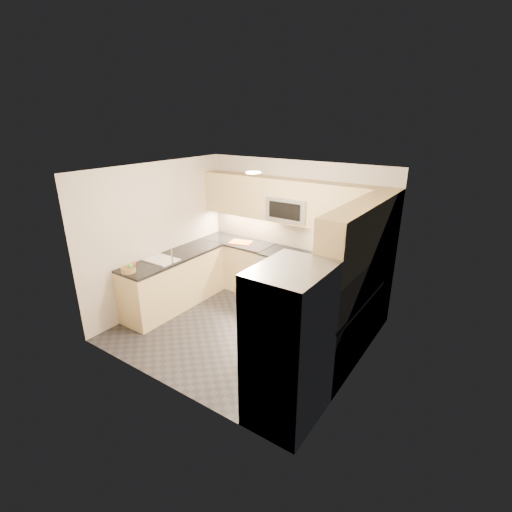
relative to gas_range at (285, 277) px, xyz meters
name	(u,v)px	position (x,y,z in m)	size (l,w,h in m)	color
floor	(244,330)	(0.00, -1.28, -0.46)	(3.60, 3.20, 0.00)	black
ceiling	(241,171)	(0.00, -1.28, 2.04)	(3.60, 3.20, 0.02)	beige
wall_back	(295,231)	(0.00, 0.32, 0.79)	(3.60, 0.02, 2.50)	#BEB4A6
wall_front	(160,297)	(0.00, -2.88, 0.79)	(3.60, 0.02, 2.50)	#BEB4A6
wall_left	(159,236)	(-1.80, -1.28, 0.79)	(0.02, 3.20, 2.50)	#BEB4A6
wall_right	(362,286)	(1.80, -1.28, 0.79)	(0.02, 3.20, 2.50)	#BEB4A6
base_cab_back_left	(238,264)	(-1.09, 0.02, -0.01)	(1.42, 0.60, 0.90)	#D1B67E
base_cab_back_right	(342,292)	(1.09, 0.02, -0.01)	(1.42, 0.60, 0.90)	#D1B67E
base_cab_right	(338,330)	(1.50, -1.12, -0.01)	(0.60, 1.70, 0.90)	#D1B67E
base_cab_peninsula	(175,282)	(-1.50, -1.28, -0.01)	(0.60, 2.00, 0.90)	#D1B67E
countertop_back_left	(237,242)	(-1.09, 0.02, 0.47)	(1.42, 0.63, 0.04)	black
countertop_back_right	(344,266)	(1.09, 0.02, 0.47)	(1.42, 0.63, 0.04)	black
countertop_right	(341,299)	(1.50, -1.12, 0.47)	(0.63, 1.70, 0.04)	black
countertop_peninsula	(173,257)	(-1.50, -1.28, 0.47)	(0.63, 2.00, 0.04)	black
upper_cab_back	(291,201)	(0.00, 0.15, 1.37)	(3.60, 0.35, 0.75)	#D1B67E
upper_cab_right	(360,233)	(1.62, -1.00, 1.37)	(0.35, 1.95, 0.75)	#D1B67E
backsplash_back	(295,234)	(0.00, 0.32, 0.74)	(3.60, 0.01, 0.51)	tan
backsplash_right	(372,278)	(1.80, -0.82, 0.74)	(0.01, 2.30, 0.51)	tan
gas_range	(285,277)	(0.00, 0.00, 0.00)	(0.76, 0.65, 0.91)	#ACB0B5
range_cooktop	(285,253)	(0.00, 0.00, 0.46)	(0.76, 0.65, 0.03)	black
oven_door_glass	(275,284)	(0.00, -0.33, -0.01)	(0.62, 0.02, 0.45)	black
oven_handle	(275,270)	(0.00, -0.35, 0.26)	(0.02, 0.02, 0.60)	#B2B5BA
microwave	(290,209)	(0.00, 0.12, 1.24)	(0.76, 0.40, 0.40)	#96979D
microwave_door	(284,211)	(0.00, -0.08, 1.24)	(0.60, 0.01, 0.28)	black
refrigerator	(289,346)	(1.45, -2.43, 0.45)	(0.70, 0.90, 1.80)	#919398
fridge_handle_left	(251,339)	(1.08, -2.61, 0.49)	(0.02, 0.02, 1.20)	#B2B5BA
fridge_handle_right	(269,324)	(1.08, -2.25, 0.49)	(0.02, 0.02, 1.20)	#B2B5BA
sink_basin	(162,264)	(-1.50, -1.53, 0.42)	(0.52, 0.38, 0.16)	white
faucet	(172,256)	(-1.24, -1.53, 0.62)	(0.03, 0.03, 0.28)	silver
utensil_bowl	(371,267)	(1.54, -0.01, 0.55)	(0.24, 0.24, 0.14)	green
cutting_board	(241,242)	(-0.97, -0.03, 0.49)	(0.40, 0.28, 0.01)	orange
fruit_basket	(128,270)	(-1.54, -2.16, 0.52)	(0.22, 0.22, 0.08)	#9D7A49
fruit_apple	(134,264)	(-1.51, -2.07, 0.60)	(0.06, 0.06, 0.06)	#C63E16
fruit_pear	(130,266)	(-1.49, -2.14, 0.60)	(0.08, 0.08, 0.08)	green
dish_towel_check	(270,278)	(-0.07, -0.37, 0.10)	(0.19, 0.02, 0.37)	white
dish_towel_blue	(280,281)	(0.11, -0.37, 0.10)	(0.18, 0.02, 0.34)	#325289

